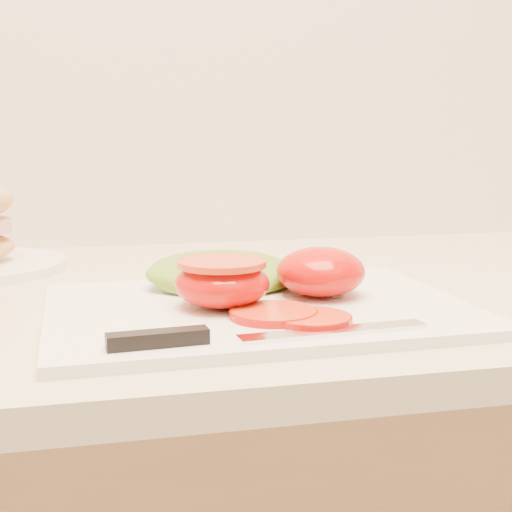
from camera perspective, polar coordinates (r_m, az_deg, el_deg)
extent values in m
cube|color=silver|center=(0.68, 0.19, -4.27)|extent=(0.40, 0.30, 0.01)
ellipsoid|color=red|center=(0.72, 5.19, -1.25)|extent=(0.09, 0.09, 0.05)
ellipsoid|color=red|center=(0.67, -2.74, -2.22)|extent=(0.09, 0.09, 0.04)
cylinder|color=red|center=(0.66, -2.75, -0.58)|extent=(0.08, 0.08, 0.01)
cylinder|color=#CD5121|center=(0.63, 1.41, -4.63)|extent=(0.08, 0.08, 0.01)
cylinder|color=#CD5121|center=(0.62, 4.51, -5.01)|extent=(0.07, 0.07, 0.01)
ellipsoid|color=#619A28|center=(0.75, -2.62, -1.36)|extent=(0.17, 0.12, 0.03)
ellipsoid|color=#619A28|center=(0.77, 0.89, -1.42)|extent=(0.12, 0.11, 0.02)
cube|color=silver|center=(0.59, 6.27, -6.00)|extent=(0.16, 0.03, 0.00)
cube|color=black|center=(0.56, -7.87, -6.56)|extent=(0.08, 0.02, 0.01)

